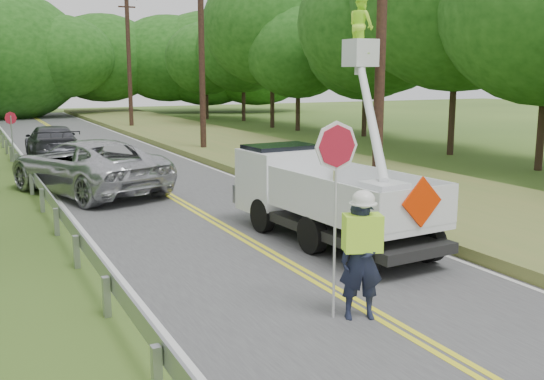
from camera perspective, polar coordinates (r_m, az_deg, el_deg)
name	(u,v)px	position (r m, az deg, el deg)	size (l,w,h in m)	color
ground	(460,364)	(9.56, 16.77, -14.94)	(140.00, 140.00, 0.00)	#395521
road	(167,194)	(21.47, -9.53, -0.38)	(7.20, 96.00, 0.03)	#454547
guardrail	(37,183)	(21.49, -20.59, 0.56)	(0.18, 48.00, 0.77)	#989BA1
utility_poles	(262,42)	(25.74, -0.95, 13.33)	(1.60, 43.30, 10.00)	black
tall_grass_verge	(344,175)	(24.41, 6.60, 1.35)	(7.00, 96.00, 0.30)	olive
treeline_right	(360,29)	(38.31, 8.06, 14.31)	(11.40, 52.65, 12.34)	#332319
treeline_horizon	(14,57)	(62.65, -22.45, 11.16)	(56.41, 13.79, 12.32)	#184611
flagger	(361,250)	(10.41, 8.13, -5.47)	(1.24, 0.71, 3.29)	#191E33
bucket_truck	(317,177)	(15.87, 4.11, 1.17)	(4.20, 6.33, 6.17)	black
suv_silver	(87,166)	(22.14, -16.48, 2.10)	(3.06, 6.63, 1.84)	#B8B9BF
suv_darkgrey	(52,142)	(31.33, -19.38, 4.11)	(2.26, 5.55, 1.61)	#3A3B42
stop_sign_permanent	(12,132)	(28.02, -22.63, 4.89)	(0.49, 0.25, 2.49)	#989BA1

